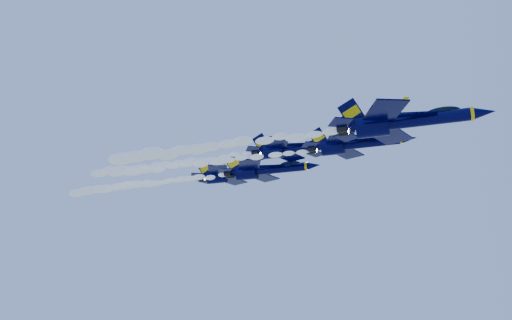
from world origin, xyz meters
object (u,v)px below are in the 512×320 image
(jet_lead, at_px, (403,121))
(jet_fifth, at_px, (233,175))
(jet_fourth, at_px, (266,170))
(jet_second, at_px, (354,144))
(jet_third, at_px, (293,148))

(jet_lead, bearing_deg, jet_fifth, 135.17)
(jet_fourth, bearing_deg, jet_second, -44.88)
(jet_second, xyz_separation_m, jet_fifth, (-29.95, 28.86, 6.61))
(jet_second, height_order, jet_fourth, jet_fourth)
(jet_second, relative_size, jet_fourth, 0.81)
(jet_second, bearing_deg, jet_third, 136.18)
(jet_third, bearing_deg, jet_fourth, 133.47)
(jet_third, xyz_separation_m, jet_fifth, (-17.84, 17.24, 1.87))
(jet_second, bearing_deg, jet_fifth, 136.06)
(jet_lead, bearing_deg, jet_third, 134.45)
(jet_lead, height_order, jet_fourth, jet_fourth)
(jet_fourth, height_order, jet_fifth, jet_fifth)
(jet_fourth, distance_m, jet_fifth, 14.23)
(jet_second, bearing_deg, jet_lead, -48.25)
(jet_second, relative_size, jet_third, 0.91)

